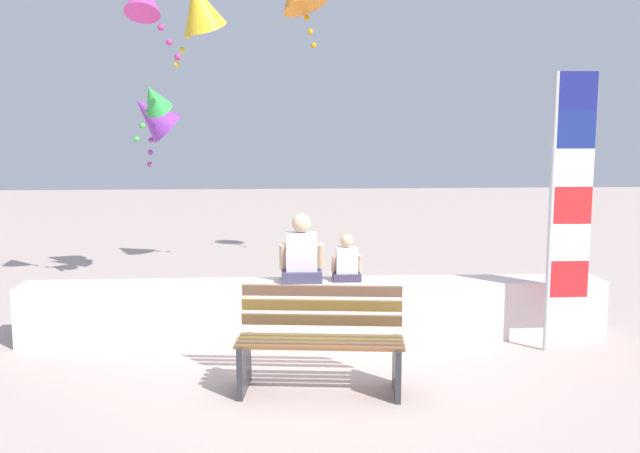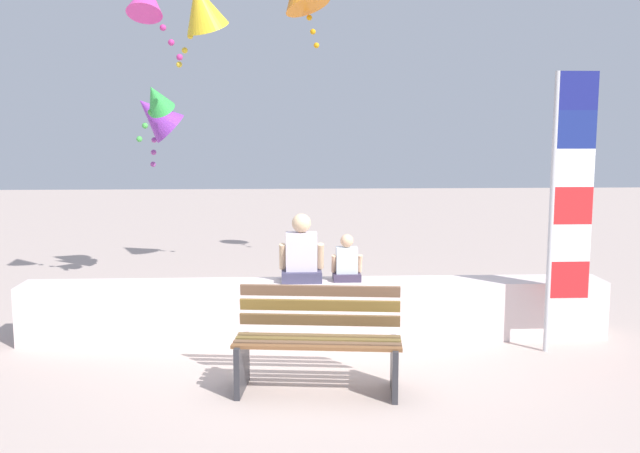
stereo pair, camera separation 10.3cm
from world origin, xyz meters
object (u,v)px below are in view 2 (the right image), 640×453
person_child (347,262)px  kite_yellow (201,7)px  park_bench (318,344)px  kite_purple (155,115)px  kite_green (156,99)px  person_adult (302,255)px  flag_banner (567,196)px

person_child → kite_yellow: bearing=131.1°
park_bench → kite_yellow: 5.11m
kite_purple → kite_green: bearing=-78.2°
person_adult → kite_purple: (-2.01, 2.70, 1.54)m
kite_yellow → kite_green: 1.34m
person_child → kite_green: (-2.38, 2.10, 1.83)m
park_bench → flag_banner: size_ratio=0.53×
park_bench → person_child: size_ratio=2.95×
person_adult → kite_yellow: size_ratio=0.65×
flag_banner → kite_yellow: 5.19m
park_bench → kite_purple: (-2.12, 4.24, 2.06)m
park_bench → kite_purple: size_ratio=1.30×
park_bench → kite_yellow: kite_yellow is taller
person_child → kite_green: 3.66m
park_bench → flag_banner: (2.54, 0.95, 1.20)m
person_child → person_adult: bearing=-180.0°
person_adult → flag_banner: size_ratio=0.26×
park_bench → kite_purple: kite_purple is taller
kite_purple → kite_green: size_ratio=1.38×
person_child → flag_banner: 2.37m
park_bench → person_adult: size_ratio=2.04×
person_child → kite_purple: (-2.50, 2.70, 1.63)m
kite_green → kite_yellow: bearing=-9.2°
person_adult → park_bench: bearing=-85.8°
flag_banner → kite_purple: bearing=144.8°
person_child → kite_purple: kite_purple is taller
kite_green → park_bench: bearing=-61.2°
person_adult → kite_yellow: (-1.25, 1.99, 2.92)m
kite_yellow → kite_green: bearing=170.8°
flag_banner → kite_purple: (-4.67, 3.29, 0.86)m
person_adult → kite_purple: bearing=126.7°
park_bench → person_adult: bearing=94.2°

